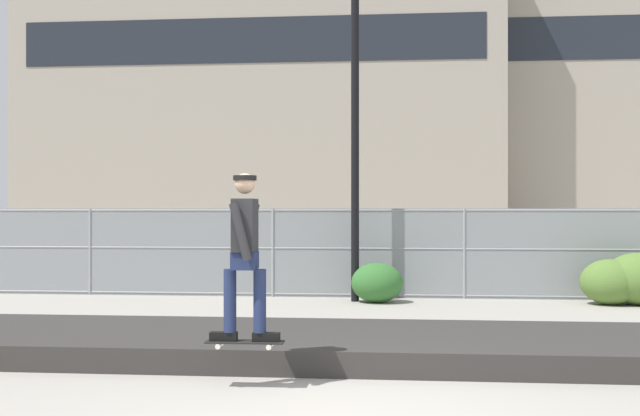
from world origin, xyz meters
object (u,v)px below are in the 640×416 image
(street_lamp, at_px, (355,84))
(shrub_right, at_px, (638,279))
(skater, at_px, (245,246))
(parked_car_mid, at_px, (541,252))
(shrub_center, at_px, (610,282))
(skateboard, at_px, (245,342))
(shrub_left, at_px, (377,283))
(parked_car_near, at_px, (262,250))

(street_lamp, bearing_deg, shrub_right, -0.92)
(skater, height_order, parked_car_mid, skater)
(street_lamp, bearing_deg, parked_car_mid, 36.74)
(parked_car_mid, distance_m, shrub_center, 3.36)
(skateboard, bearing_deg, shrub_left, 80.61)
(skateboard, height_order, street_lamp, street_lamp)
(parked_car_near, xyz_separation_m, parked_car_mid, (6.66, -0.01, 0.00))
(parked_car_mid, xyz_separation_m, shrub_center, (0.67, -3.27, -0.40))
(skater, bearing_deg, street_lamp, 84.14)
(skater, relative_size, shrub_left, 1.69)
(shrub_right, bearing_deg, shrub_left, -178.94)
(parked_car_mid, bearing_deg, skater, -115.12)
(skateboard, height_order, shrub_left, shrub_left)
(shrub_left, bearing_deg, street_lamp, 157.94)
(street_lamp, bearing_deg, skateboard, -95.86)
(parked_car_near, relative_size, shrub_right, 3.51)
(skater, relative_size, shrub_right, 1.32)
(skateboard, distance_m, shrub_right, 9.66)
(parked_car_near, relative_size, shrub_left, 4.49)
(skater, distance_m, parked_car_near, 10.81)
(skateboard, relative_size, parked_car_near, 0.18)
(skater, bearing_deg, shrub_center, 52.52)
(shrub_center, bearing_deg, parked_car_mid, 101.62)
(skater, bearing_deg, skateboard, 0.00)
(skateboard, xyz_separation_m, skater, (-0.00, 0.00, 0.98))
(street_lamp, relative_size, shrub_center, 6.17)
(shrub_left, relative_size, shrub_right, 0.78)
(street_lamp, height_order, parked_car_near, street_lamp)
(shrub_center, bearing_deg, street_lamp, 178.73)
(shrub_left, bearing_deg, skateboard, -99.39)
(street_lamp, bearing_deg, shrub_center, -1.27)
(skater, distance_m, shrub_left, 7.50)
(skater, distance_m, parked_car_mid, 11.79)
(shrub_right, bearing_deg, street_lamp, 179.08)
(shrub_center, bearing_deg, shrub_right, 2.41)
(skater, xyz_separation_m, shrub_center, (5.67, 7.39, -1.02))
(parked_car_mid, xyz_separation_m, shrub_left, (-3.79, -3.34, -0.45))
(shrub_center, bearing_deg, skater, -127.48)
(parked_car_mid, bearing_deg, parked_car_near, 179.93)
(parked_car_mid, bearing_deg, shrub_left, -138.63)
(skater, bearing_deg, parked_car_mid, 64.88)
(parked_car_mid, bearing_deg, skateboard, -115.12)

